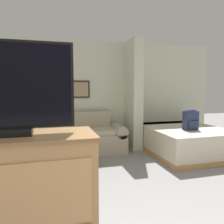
% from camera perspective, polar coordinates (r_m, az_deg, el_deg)
% --- Properties ---
extents(wall_back, '(6.38, 0.16, 2.60)m').
position_cam_1_polar(wall_back, '(5.45, -4.63, 4.45)').
color(wall_back, beige).
rests_on(wall_back, ground_plane).
extents(wall_partition_pillar, '(0.24, 0.65, 2.60)m').
position_cam_1_polar(wall_partition_pillar, '(5.32, 5.66, 4.47)').
color(wall_partition_pillar, beige).
rests_on(wall_partition_pillar, ground_plane).
extents(couch, '(2.05, 0.84, 0.91)m').
position_cam_1_polar(couch, '(5.02, -8.49, -6.81)').
color(couch, tan).
rests_on(couch, ground_plane).
extents(coffee_table, '(0.60, 0.41, 0.45)m').
position_cam_1_polar(coffee_table, '(4.13, -8.16, -8.89)').
color(coffee_table, '#B27F4C').
rests_on(coffee_table, ground_plane).
extents(side_table, '(0.37, 0.37, 0.60)m').
position_cam_1_polar(side_table, '(4.97, -22.20, -5.74)').
color(side_table, '#B27F4C').
rests_on(side_table, ground_plane).
extents(table_lamp, '(0.29, 0.29, 0.42)m').
position_cam_1_polar(table_lamp, '(4.90, -22.38, -1.13)').
color(table_lamp, tan).
rests_on(table_lamp, side_table).
extents(tv_dresser, '(1.12, 0.48, 1.11)m').
position_cam_1_polar(tv_dresser, '(1.85, -23.37, -22.80)').
color(tv_dresser, '#B27F4C').
rests_on(tv_dresser, ground_plane).
extents(tv, '(0.82, 0.16, 0.65)m').
position_cam_1_polar(tv, '(1.63, -24.63, 5.61)').
color(tv, black).
rests_on(tv, tv_dresser).
extents(bed, '(1.63, 2.00, 0.58)m').
position_cam_1_polar(bed, '(5.24, 18.05, -6.89)').
color(bed, '#B27F4C').
rests_on(bed, ground_plane).
extents(backpack, '(0.28, 0.21, 0.44)m').
position_cam_1_polar(backpack, '(4.88, 19.85, -1.75)').
color(backpack, '#232D4C').
rests_on(backpack, bed).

